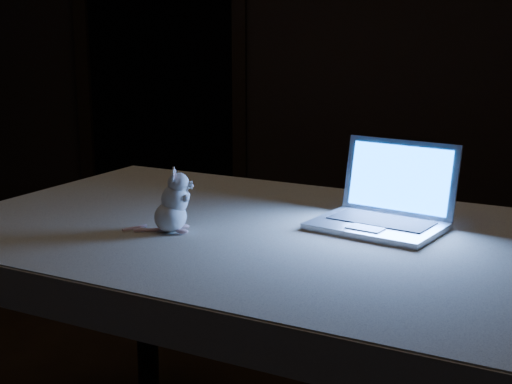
# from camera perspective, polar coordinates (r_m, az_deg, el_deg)

# --- Properties ---
(back_wall) EXTENTS (4.50, 0.04, 2.60)m
(back_wall) POSITION_cam_1_polar(r_m,az_deg,el_deg) (4.36, 6.86, 13.27)
(back_wall) COLOR black
(back_wall) RESTS_ON ground
(doorway) EXTENTS (1.06, 0.36, 2.13)m
(doorway) POSITION_cam_1_polar(r_m,az_deg,el_deg) (4.57, -7.34, 10.29)
(doorway) COLOR black
(doorway) RESTS_ON back_wall
(table) EXTENTS (1.64, 1.31, 0.77)m
(table) POSITION_cam_1_polar(r_m,az_deg,el_deg) (1.96, -0.09, -13.75)
(table) COLOR black
(table) RESTS_ON floor
(tablecloth) EXTENTS (1.76, 1.44, 0.09)m
(tablecloth) POSITION_cam_1_polar(r_m,az_deg,el_deg) (1.85, -1.87, -3.91)
(tablecloth) COLOR beige
(tablecloth) RESTS_ON table
(laptop) EXTENTS (0.38, 0.37, 0.21)m
(laptop) POSITION_cam_1_polar(r_m,az_deg,el_deg) (1.80, 9.37, 0.28)
(laptop) COLOR #AAAAAE
(laptop) RESTS_ON tablecloth
(plush_mouse) EXTENTS (0.15, 0.15, 0.15)m
(plush_mouse) POSITION_cam_1_polar(r_m,az_deg,el_deg) (1.77, -6.63, -0.67)
(plush_mouse) COLOR silver
(plush_mouse) RESTS_ON tablecloth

